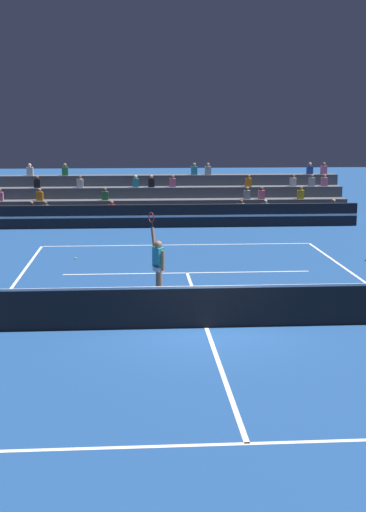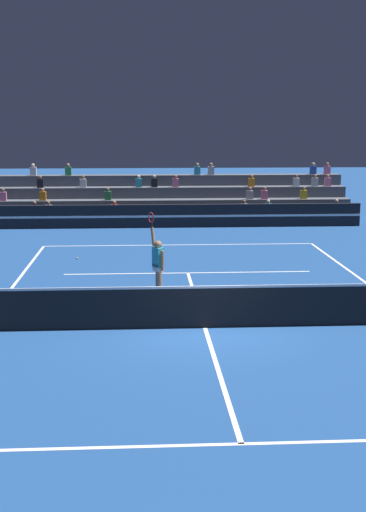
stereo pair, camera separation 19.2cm
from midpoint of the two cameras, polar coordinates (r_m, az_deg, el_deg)
name	(u,v)px [view 1 (the left image)]	position (r m, az deg, el deg)	size (l,w,h in m)	color
ground_plane	(206,328)	(17.63, 1.57, -5.76)	(120.00, 120.00, 0.00)	navy
court_lines	(206,328)	(17.63, 1.57, -5.74)	(11.10, 23.90, 0.01)	white
tennis_net	(206,306)	(17.48, 1.57, -4.05)	(12.00, 0.10, 1.10)	slate
sponsor_banner_wall	(171,216)	(33.95, -1.13, 3.22)	(18.00, 0.26, 1.10)	black
bleacher_stand	(168,202)	(37.06, -1.37, 4.30)	(18.14, 3.80, 2.83)	#4C515B
tennis_player	(158,266)	(20.09, -2.26, -0.79)	(0.46, 0.76, 2.50)	#9E7051
tennis_ball	(76,258)	(26.49, -8.80, -0.18)	(0.07, 0.07, 0.07)	#C6DB33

